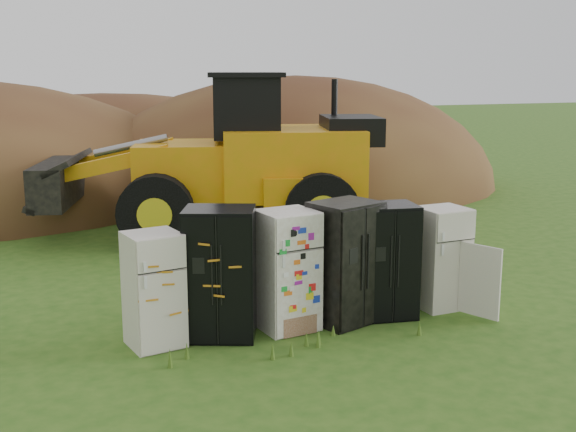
% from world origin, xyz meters
% --- Properties ---
extents(ground, '(120.00, 120.00, 0.00)m').
position_xyz_m(ground, '(0.00, 0.00, 0.00)').
color(ground, '#2B5316').
rests_on(ground, ground).
extents(fridge_leftmost, '(0.86, 0.84, 1.70)m').
position_xyz_m(fridge_leftmost, '(-2.54, 0.04, 0.85)').
color(fridge_leftmost, beige).
rests_on(fridge_leftmost, ground).
extents(fridge_black_side, '(1.27, 1.15, 1.99)m').
position_xyz_m(fridge_black_side, '(-1.54, 0.04, 0.99)').
color(fridge_black_side, black).
rests_on(fridge_black_side, ground).
extents(fridge_sticker, '(0.94, 0.88, 1.88)m').
position_xyz_m(fridge_sticker, '(-0.48, 0.00, 0.94)').
color(fridge_sticker, white).
rests_on(fridge_sticker, ground).
extents(fridge_dark_mid, '(1.21, 1.10, 1.96)m').
position_xyz_m(fridge_dark_mid, '(0.50, -0.03, 0.98)').
color(fridge_dark_mid, black).
rests_on(fridge_dark_mid, ground).
extents(fridge_black_right, '(1.05, 0.92, 1.87)m').
position_xyz_m(fridge_black_right, '(1.25, -0.01, 0.93)').
color(fridge_black_right, black).
rests_on(fridge_black_right, ground).
extents(fridge_open_door, '(0.83, 0.77, 1.73)m').
position_xyz_m(fridge_open_door, '(2.33, 0.04, 0.86)').
color(fridge_open_door, beige).
rests_on(fridge_open_door, ground).
extents(wheel_loader, '(8.71, 5.42, 3.92)m').
position_xyz_m(wheel_loader, '(-0.01, 6.69, 1.96)').
color(wheel_loader, orange).
rests_on(wheel_loader, ground).
extents(dirt_mound_right, '(14.28, 10.47, 7.59)m').
position_xyz_m(dirt_mound_right, '(4.52, 12.30, 0.00)').
color(dirt_mound_right, '#422015').
rests_on(dirt_mound_right, ground).
extents(dirt_mound_back, '(17.66, 11.77, 6.27)m').
position_xyz_m(dirt_mound_back, '(-1.14, 17.30, 0.00)').
color(dirt_mound_back, '#422015').
rests_on(dirt_mound_back, ground).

